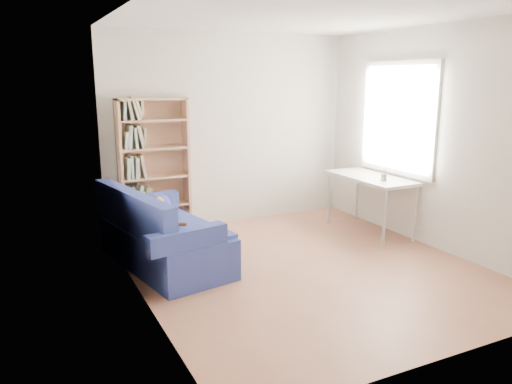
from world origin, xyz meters
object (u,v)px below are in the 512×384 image
bookshelf (154,173)px  desk (371,182)px  sofa (161,236)px  pen_cup (384,176)px

bookshelf → desk: bookshelf is taller
sofa → bookshelf: bookshelf is taller
sofa → pen_cup: pen_cup is taller
desk → sofa: bearing=179.4°
bookshelf → pen_cup: bookshelf is taller
pen_cup → sofa: bearing=173.4°
sofa → bookshelf: size_ratio=1.06×
bookshelf → desk: 2.80m
sofa → bookshelf: bearing=66.7°
sofa → pen_cup: 2.83m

